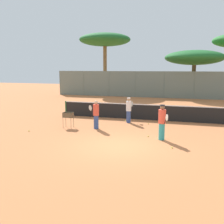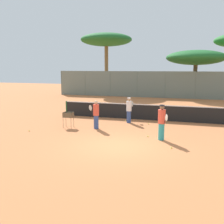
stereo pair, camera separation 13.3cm
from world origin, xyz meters
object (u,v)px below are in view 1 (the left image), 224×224
(ball_cart, at_px, (68,116))
(tennis_net, at_px, (144,112))
(parked_car, at_px, (158,90))
(player_white_outfit, at_px, (162,122))
(player_red_cap, at_px, (96,114))
(player_yellow_shirt, at_px, (129,110))

(ball_cart, bearing_deg, tennis_net, 42.83)
(tennis_net, xyz_separation_m, parked_car, (-0.96, 15.58, 0.10))
(player_white_outfit, distance_m, player_red_cap, 4.13)
(player_white_outfit, xyz_separation_m, player_red_cap, (-3.91, 1.32, -0.06))
(player_yellow_shirt, height_order, parked_car, player_yellow_shirt)
(player_red_cap, relative_size, player_yellow_shirt, 1.02)
(tennis_net, distance_m, ball_cart, 5.31)
(player_white_outfit, relative_size, ball_cart, 1.90)
(player_yellow_shirt, bearing_deg, tennis_net, -21.05)
(tennis_net, relative_size, player_red_cap, 7.19)
(tennis_net, bearing_deg, player_red_cap, -123.22)
(tennis_net, relative_size, player_yellow_shirt, 7.30)
(player_yellow_shirt, distance_m, parked_car, 16.80)
(tennis_net, bearing_deg, ball_cart, -137.17)
(player_red_cap, bearing_deg, parked_car, -63.33)
(player_red_cap, xyz_separation_m, ball_cart, (-1.67, -0.21, -0.16))
(player_red_cap, bearing_deg, player_white_outfit, -168.14)
(player_red_cap, height_order, parked_car, player_red_cap)
(player_white_outfit, distance_m, parked_car, 20.48)
(tennis_net, distance_m, player_yellow_shirt, 1.48)
(ball_cart, bearing_deg, player_red_cap, 7.08)
(player_yellow_shirt, bearing_deg, player_red_cap, 158.80)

